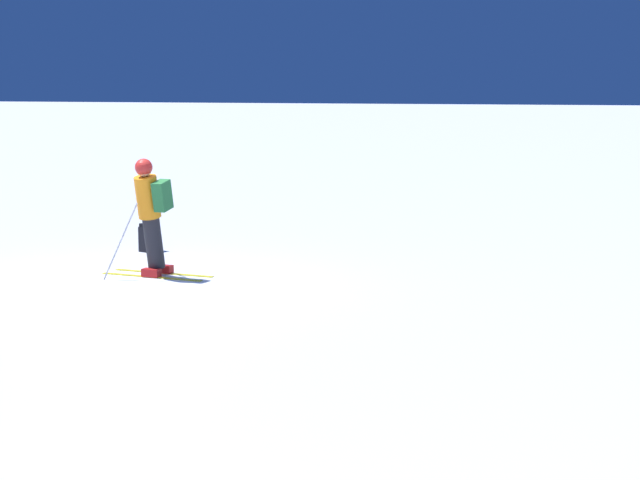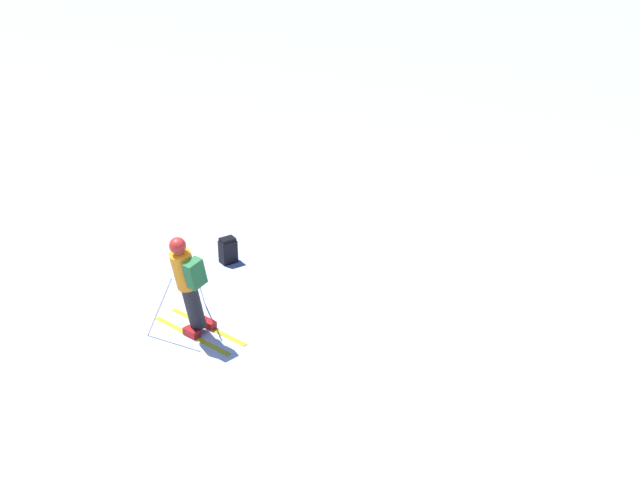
# 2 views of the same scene
# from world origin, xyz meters

# --- Properties ---
(ground_plane) EXTENTS (300.00, 300.00, 0.00)m
(ground_plane) POSITION_xyz_m (0.00, 0.00, 0.00)
(ground_plane) COLOR white
(skier) EXTENTS (1.29, 1.74, 1.84)m
(skier) POSITION_xyz_m (-0.54, 0.02, 1.02)
(skier) COLOR yellow
(skier) RESTS_ON ground
(spare_backpack) EXTENTS (0.35, 0.30, 0.50)m
(spare_backpack) POSITION_xyz_m (-2.82, -1.30, 0.24)
(spare_backpack) COLOR black
(spare_backpack) RESTS_ON ground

